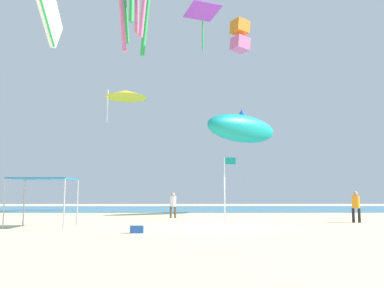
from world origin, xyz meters
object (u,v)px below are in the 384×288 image
Objects in this scene: canopy_tent at (44,181)px; kite_inflatable_teal at (242,128)px; person_leftmost at (173,203)px; kite_delta_yellow at (126,94)px; kite_parafoil_white at (48,7)px; kite_box_orange at (240,36)px; banner_flag at (226,185)px; kite_diamond_purple at (203,13)px; cooler_box at (137,229)px; person_near_tent at (356,204)px.

kite_inflatable_teal reaches higher than canopy_tent.
kite_delta_yellow is at bearing 98.27° from person_leftmost.
kite_delta_yellow is at bearing -19.35° from kite_parafoil_white.
canopy_tent is at bearing 119.79° from kite_box_orange.
kite_diamond_purple reaches higher than banner_flag.
person_leftmost is at bearing 108.46° from banner_flag.
person_leftmost reaches higher than cooler_box.
kite_box_orange is (4.85, 16.03, 4.53)m from kite_diamond_purple.
canopy_tent is 22.36m from kite_delta_yellow.
kite_inflatable_teal is at bearing -138.23° from kite_diamond_purple.
person_near_tent is at bearing 133.56° from kite_diamond_purple.
kite_box_orange reaches higher than canopy_tent.
canopy_tent is 31.56m from kite_box_orange.
kite_parafoil_white is at bearing -17.03° from kite_diamond_purple.
person_leftmost is at bearing -178.09° from person_near_tent.
kite_parafoil_white is (-7.42, 9.96, 14.33)m from cooler_box.
kite_inflatable_teal is (10.94, -5.62, -4.34)m from kite_delta_yellow.
cooler_box is 0.18× the size of kite_diamond_purple.
kite_box_orange is (13.34, 23.20, 16.73)m from canopy_tent.
person_leftmost is at bearing -82.37° from kite_parafoil_white.
kite_inflatable_teal reaches higher than cooler_box.
banner_flag is at bearing 139.96° from kite_box_orange.
kite_delta_yellow reaches higher than kite_inflatable_teal.
kite_diamond_purple is 0.47× the size of kite_parafoil_white.
kite_diamond_purple is (8.49, 7.18, 12.20)m from canopy_tent.
cooler_box is at bearing -152.31° from kite_inflatable_teal.
kite_delta_yellow is 14.60m from kite_parafoil_white.
kite_diamond_purple reaches higher than kite_delta_yellow.
kite_diamond_purple is 0.64× the size of kite_delta_yellow.
kite_box_orange is at bearing 41.81° from kite_inflatable_teal.
kite_diamond_purple reaches higher than canopy_tent.
kite_diamond_purple is at bearing 96.19° from banner_flag.
kite_delta_yellow is at bearing 86.27° from canopy_tent.
kite_diamond_purple is 10.99m from kite_inflatable_teal.
person_near_tent is at bearing -57.72° from kite_delta_yellow.
kite_diamond_purple is 10.77m from kite_parafoil_white.
kite_box_orange is at bearing 73.06° from cooler_box.
person_leftmost is at bearing -77.48° from kite_delta_yellow.
canopy_tent reaches higher than cooler_box.
kite_box_orange is at bearing 128.69° from person_near_tent.
cooler_box is 26.76m from kite_delta_yellow.
canopy_tent is 17.58m from person_near_tent.
cooler_box is 33.77m from kite_box_orange.
kite_delta_yellow reaches higher than banner_flag.
cooler_box is at bearing -123.50° from person_near_tent.
kite_parafoil_white is (-11.55, 6.70, 12.38)m from banner_flag.
kite_parafoil_white reaches higher than kite_delta_yellow.
kite_box_orange is (-3.93, 20.14, 17.96)m from person_near_tent.
kite_diamond_purple is at bearing 132.85° from kite_box_orange.
canopy_tent reaches higher than person_near_tent.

